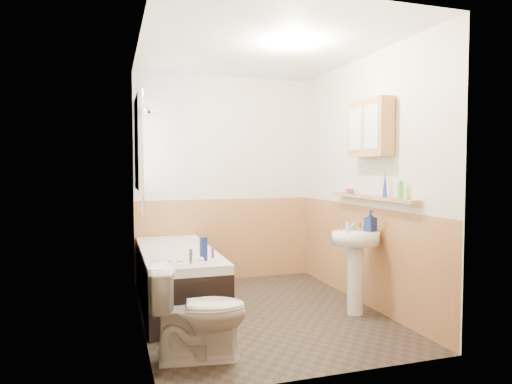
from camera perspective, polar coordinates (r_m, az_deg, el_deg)
floor at (r=4.52m, az=0.60°, el=-14.82°), size 2.80×2.80×0.00m
ceiling at (r=4.44m, az=0.61°, el=17.56°), size 2.80×2.80×0.00m
wall_back at (r=5.66m, az=-3.87°, el=1.65°), size 2.20×0.02×2.50m
wall_front at (r=3.00m, az=9.08°, el=0.41°), size 2.20×0.02×2.50m
wall_left at (r=4.09m, az=-14.32°, el=1.04°), size 0.02×2.80×2.50m
wall_right at (r=4.77m, az=13.38°, el=1.32°), size 0.02×2.80×2.50m
wainscot_right at (r=4.84m, az=13.05°, el=-7.60°), size 0.01×2.80×1.00m
wainscot_front at (r=3.14m, az=8.77°, el=-13.37°), size 2.20×0.01×1.00m
wainscot_back at (r=5.70m, az=-3.79°, el=-5.90°), size 2.20×0.01×1.00m
tile_cladding_left at (r=4.09m, az=-14.01°, el=1.05°), size 0.01×2.80×2.50m
tile_return_back at (r=5.52m, az=-11.21°, el=6.76°), size 0.75×0.01×1.50m
window at (r=5.05m, az=-14.47°, el=5.94°), size 0.03×0.79×0.99m
bathtub at (r=4.72m, az=-9.81°, el=-10.33°), size 0.70×1.83×0.72m
shower_riser at (r=4.61m, az=-13.86°, el=6.06°), size 0.11×0.08×1.25m
toilet at (r=3.42m, az=-7.17°, el=-14.72°), size 0.75×0.49×0.69m
sink at (r=4.44m, az=12.35°, el=-7.71°), size 0.46×0.37×0.90m
pine_shelf at (r=4.54m, az=14.12°, el=-0.65°), size 0.10×1.39×0.03m
medicine_cabinet at (r=4.52m, az=14.03°, el=7.72°), size 0.15×0.60×0.54m
foam_can at (r=4.14m, az=17.62°, el=0.26°), size 0.06×0.06×0.16m
green_bottle at (r=4.33m, az=15.81°, el=0.94°), size 0.06×0.06×0.24m
black_jar at (r=4.88m, az=11.63°, el=0.11°), size 0.09×0.09×0.05m
soap_bottle at (r=4.42m, az=14.11°, el=-4.20°), size 0.14×0.21×0.09m
clear_bottle at (r=4.29m, az=11.34°, el=-4.38°), size 0.04×0.04×0.09m
blue_gel at (r=4.02m, az=-6.57°, el=-7.08°), size 0.07×0.05×0.21m
cream_jar at (r=3.91m, az=-11.00°, el=-8.61°), size 0.09×0.09×0.05m
orange_bottle at (r=4.15m, az=-5.43°, el=-7.61°), size 0.04×0.04×0.09m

